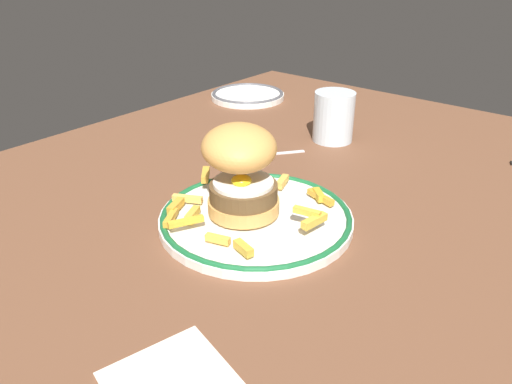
{
  "coord_description": "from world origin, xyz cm",
  "views": [
    {
      "loc": [
        -46.98,
        -38.47,
        33.68
      ],
      "look_at": [
        -3.29,
        -2.3,
        4.6
      ],
      "focal_mm": 34.71,
      "sensor_mm": 36.0,
      "label": 1
    }
  ],
  "objects_px": {
    "fork": "(343,110)",
    "spoon": "(249,155)",
    "side_plate": "(248,95)",
    "water_glass": "(334,119)",
    "dinner_plate": "(256,217)",
    "burger": "(240,169)"
  },
  "relations": [
    {
      "from": "fork",
      "to": "spoon",
      "type": "relative_size",
      "value": 1.23
    },
    {
      "from": "side_plate",
      "to": "spoon",
      "type": "distance_m",
      "value": 0.35
    },
    {
      "from": "fork",
      "to": "water_glass",
      "type": "bearing_deg",
      "value": -155.73
    },
    {
      "from": "water_glass",
      "to": "dinner_plate",
      "type": "bearing_deg",
      "value": -165.54
    },
    {
      "from": "burger",
      "to": "spoon",
      "type": "height_order",
      "value": "burger"
    },
    {
      "from": "burger",
      "to": "fork",
      "type": "bearing_deg",
      "value": 15.58
    },
    {
      "from": "side_plate",
      "to": "spoon",
      "type": "bearing_deg",
      "value": -139.11
    },
    {
      "from": "water_glass",
      "to": "fork",
      "type": "bearing_deg",
      "value": 24.27
    },
    {
      "from": "dinner_plate",
      "to": "water_glass",
      "type": "distance_m",
      "value": 0.34
    },
    {
      "from": "burger",
      "to": "water_glass",
      "type": "height_order",
      "value": "burger"
    },
    {
      "from": "burger",
      "to": "water_glass",
      "type": "relative_size",
      "value": 1.54
    },
    {
      "from": "water_glass",
      "to": "spoon",
      "type": "height_order",
      "value": "water_glass"
    },
    {
      "from": "side_plate",
      "to": "burger",
      "type": "bearing_deg",
      "value": -140.4
    },
    {
      "from": "side_plate",
      "to": "dinner_plate",
      "type": "bearing_deg",
      "value": -138.43
    },
    {
      "from": "burger",
      "to": "side_plate",
      "type": "relative_size",
      "value": 0.82
    },
    {
      "from": "water_glass",
      "to": "spoon",
      "type": "relative_size",
      "value": 0.79
    },
    {
      "from": "burger",
      "to": "water_glass",
      "type": "bearing_deg",
      "value": 10.87
    },
    {
      "from": "burger",
      "to": "side_plate",
      "type": "distance_m",
      "value": 0.57
    },
    {
      "from": "side_plate",
      "to": "fork",
      "type": "relative_size",
      "value": 1.21
    },
    {
      "from": "dinner_plate",
      "to": "fork",
      "type": "distance_m",
      "value": 0.52
    },
    {
      "from": "dinner_plate",
      "to": "burger",
      "type": "height_order",
      "value": "burger"
    },
    {
      "from": "burger",
      "to": "fork",
      "type": "height_order",
      "value": "burger"
    }
  ]
}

